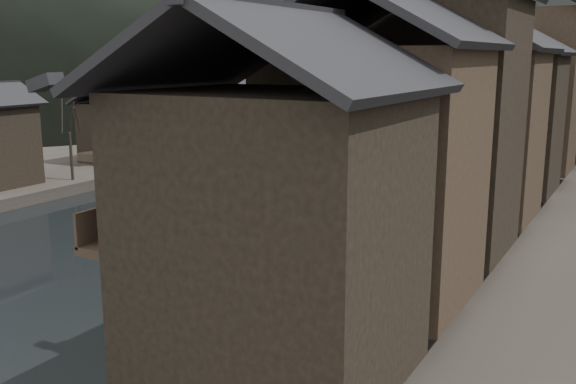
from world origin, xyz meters
The scene contains 12 objects.
water centered at (0.00, 0.00, 0.00)m, with size 300.00×300.00×0.00m, color black.
left_bank centered at (-35.00, 40.00, 0.60)m, with size 40.00×200.00×1.20m, color #2D2823.
stilt_houses centered at (17.28, 19.72, 9.09)m, with size 9.00×67.60×17.10m.
left_houses centered at (-20.50, 20.12, 5.66)m, with size 8.10×53.20×8.73m.
bare_trees centered at (-17.00, 21.61, 6.27)m, with size 3.96×60.85×7.93m.
moored_sampans centered at (12.07, 27.44, 0.20)m, with size 3.22×72.30×0.47m.
midriver_boats centered at (-0.19, 47.27, 0.20)m, with size 4.74×30.98×0.45m.
stone_bridge centered at (0.00, 72.00, 5.11)m, with size 40.00×6.00×9.00m.
hero_sampan centered at (9.01, -0.59, 0.20)m, with size 1.31×5.26×0.44m.
cargo_heap centered at (9.00, -0.34, 0.78)m, with size 1.15×1.51×0.69m, color black.
boatman centered at (9.09, -2.41, 1.34)m, with size 0.65×0.43×1.80m, color #59595C.
bamboo_pole centered at (9.29, -2.41, 3.92)m, with size 0.06×0.06×4.36m, color #8C7A51.
Camera 1 is at (25.94, -22.38, 11.26)m, focal length 40.00 mm.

